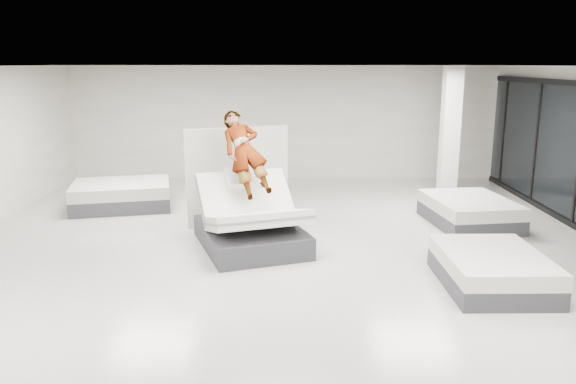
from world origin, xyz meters
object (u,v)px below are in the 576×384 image
object	(u,v)px
person	(245,169)
flat_bed_right_far	(469,211)
hero_bed	(251,224)
flat_bed_right_near	(492,270)
divider_panel	(238,176)
column	(450,134)
flat_bed_left_far	(122,195)
remote	(262,185)

from	to	relation	value
person	flat_bed_right_far	world-z (taller)	person
hero_bed	flat_bed_right_near	xyz separation A→B (m)	(3.70, -1.83, -0.17)
person	flat_bed_right_far	xyz separation A→B (m)	(4.52, 1.17, -1.11)
person	flat_bed_right_near	size ratio (longest dim) A/B	0.96
hero_bed	person	xyz separation A→B (m)	(-0.11, 0.31, 0.96)
person	hero_bed	bearing A→B (deg)	-90.00
person	divider_panel	world-z (taller)	person
flat_bed_right_far	column	xyz separation A→B (m)	(0.15, 2.29, 1.32)
hero_bed	person	distance (m)	1.01
flat_bed_left_far	column	world-z (taller)	column
hero_bed	remote	xyz separation A→B (m)	(0.22, 0.05, 0.72)
divider_panel	flat_bed_right_near	distance (m)	5.39
flat_bed_right_far	remote	bearing A→B (deg)	-161.22
hero_bed	column	distance (m)	6.03
person	divider_panel	distance (m)	1.42
hero_bed	person	size ratio (longest dim) A/B	1.44
column	flat_bed_right_near	bearing A→B (deg)	-98.79
hero_bed	divider_panel	bearing A→B (deg)	102.17
flat_bed_right_near	flat_bed_left_far	xyz separation A→B (m)	(-6.86, 4.69, 0.03)
flat_bed_right_near	hero_bed	bearing A→B (deg)	153.73
remote	flat_bed_right_far	bearing A→B (deg)	-0.57
flat_bed_right_near	person	bearing A→B (deg)	150.74
person	column	xyz separation A→B (m)	(4.67, 3.45, 0.21)
hero_bed	column	xyz separation A→B (m)	(4.56, 3.76, 1.17)
remote	divider_panel	distance (m)	1.71
remote	column	world-z (taller)	column
divider_panel	flat_bed_left_far	distance (m)	3.13
flat_bed_right_near	column	bearing A→B (deg)	81.21
person	column	bearing A→B (deg)	17.13
flat_bed_left_far	divider_panel	bearing A→B (deg)	-23.38
flat_bed_right_far	divider_panel	bearing A→B (deg)	177.88
remote	divider_panel	bearing A→B (deg)	90.29
divider_panel	column	bearing A→B (deg)	-1.15
hero_bed	flat_bed_right_near	size ratio (longest dim) A/B	1.38
divider_panel	flat_bed_left_far	world-z (taller)	divider_panel
hero_bed	flat_bed_right_far	world-z (taller)	hero_bed
person	divider_panel	xyz separation A→B (m)	(-0.25, 1.34, -0.39)
flat_bed_right_near	flat_bed_left_far	world-z (taller)	flat_bed_left_far
divider_panel	flat_bed_right_near	xyz separation A→B (m)	(4.05, -3.48, -0.73)
divider_panel	flat_bed_right_far	xyz separation A→B (m)	(4.76, -0.18, -0.72)
flat_bed_right_far	hero_bed	bearing A→B (deg)	-161.49
hero_bed	divider_panel	xyz separation A→B (m)	(-0.36, 1.65, 0.56)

